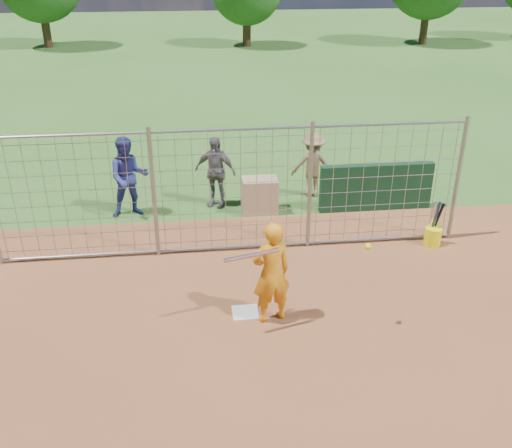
{
  "coord_description": "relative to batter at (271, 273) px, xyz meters",
  "views": [
    {
      "loc": [
        -0.76,
        -8.06,
        5.5
      ],
      "look_at": [
        0.3,
        0.8,
        1.15
      ],
      "focal_mm": 40.0,
      "sensor_mm": 36.0,
      "label": 1
    }
  ],
  "objects": [
    {
      "name": "bystander_b",
      "position": [
        -0.62,
        4.7,
        -0.03
      ],
      "size": [
        1.07,
        0.8,
        1.69
      ],
      "primitive_type": "imported",
      "rotation": [
        0.0,
        0.0,
        -0.45
      ],
      "color": "#57565B",
      "rests_on": "ground"
    },
    {
      "name": "dugout_wall",
      "position": [
        3.0,
        4.02,
        -0.33
      ],
      "size": [
        2.6,
        0.2,
        1.1
      ],
      "primitive_type": "cube",
      "color": "#11381E",
      "rests_on": "ground"
    },
    {
      "name": "bystander_c",
      "position": [
        1.73,
        5.0,
        -0.09
      ],
      "size": [
        1.1,
        0.75,
        1.58
      ],
      "primitive_type": "imported",
      "rotation": [
        0.0,
        0.0,
        2.97
      ],
      "color": "olive",
      "rests_on": "ground"
    },
    {
      "name": "infield_dirt",
      "position": [
        -0.4,
        -2.58,
        -0.87
      ],
      "size": [
        18.0,
        18.0,
        0.0
      ],
      "primitive_type": "plane",
      "color": "brown",
      "rests_on": "ground"
    },
    {
      "name": "batter",
      "position": [
        0.0,
        0.0,
        0.0
      ],
      "size": [
        0.73,
        0.57,
        1.76
      ],
      "primitive_type": "imported",
      "rotation": [
        0.0,
        0.0,
        3.4
      ],
      "color": "orange",
      "rests_on": "ground"
    },
    {
      "name": "home_plate",
      "position": [
        -0.4,
        0.22,
        -0.87
      ],
      "size": [
        0.43,
        0.43,
        0.02
      ],
      "primitive_type": "cube",
      "color": "silver",
      "rests_on": "ground"
    },
    {
      "name": "equipment_in_play",
      "position": [
        0.07,
        -0.34,
        0.54
      ],
      "size": [
        2.2,
        0.32,
        0.19
      ],
      "color": "silver",
      "rests_on": "ground"
    },
    {
      "name": "equipment_bin",
      "position": [
        0.35,
        4.22,
        -0.48
      ],
      "size": [
        0.81,
        0.56,
        0.8
      ],
      "primitive_type": "cube",
      "rotation": [
        0.0,
        0.0,
        -0.01
      ],
      "color": "tan",
      "rests_on": "ground"
    },
    {
      "name": "bucket_with_bats",
      "position": [
        3.65,
        2.18,
        -0.63
      ],
      "size": [
        0.34,
        0.4,
        0.97
      ],
      "color": "#F3F10C",
      "rests_on": "ground"
    },
    {
      "name": "backstop_fence",
      "position": [
        -0.4,
        2.42,
        0.38
      ],
      "size": [
        9.08,
        0.08,
        2.6
      ],
      "color": "gray",
      "rests_on": "ground"
    },
    {
      "name": "bystander_a",
      "position": [
        -2.55,
        4.37,
        0.04
      ],
      "size": [
        0.99,
        0.82,
        1.83
      ],
      "primitive_type": "imported",
      "rotation": [
        0.0,
        0.0,
        0.16
      ],
      "color": "navy",
      "rests_on": "ground"
    },
    {
      "name": "ground",
      "position": [
        -0.4,
        0.42,
        -0.88
      ],
      "size": [
        100.0,
        100.0,
        0.0
      ],
      "primitive_type": "plane",
      "color": "#2D591E",
      "rests_on": "ground"
    }
  ]
}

